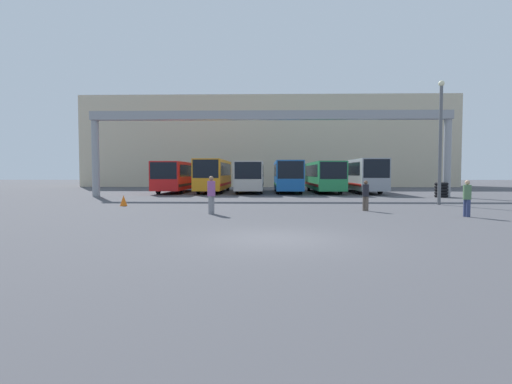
% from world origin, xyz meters
% --- Properties ---
extents(ground_plane, '(200.00, 200.00, 0.00)m').
position_xyz_m(ground_plane, '(0.00, 0.00, 0.00)').
color(ground_plane, '#47474C').
extents(building_backdrop, '(52.68, 12.00, 12.73)m').
position_xyz_m(building_backdrop, '(0.00, 49.26, 6.37)').
color(building_backdrop, beige).
rests_on(building_backdrop, ground).
extents(overhead_gantry, '(29.37, 0.80, 6.99)m').
position_xyz_m(overhead_gantry, '(0.00, 20.90, 5.88)').
color(overhead_gantry, gray).
rests_on(overhead_gantry, ground).
extents(bus_slot_0, '(2.58, 10.91, 3.00)m').
position_xyz_m(bus_slot_0, '(-9.24, 28.17, 1.73)').
color(bus_slot_0, red).
rests_on(bus_slot_0, ground).
extents(bus_slot_1, '(2.49, 11.57, 3.22)m').
position_xyz_m(bus_slot_1, '(-5.54, 28.51, 1.86)').
color(bus_slot_1, orange).
rests_on(bus_slot_1, ground).
extents(bus_slot_2, '(2.57, 10.58, 3.02)m').
position_xyz_m(bus_slot_2, '(-1.85, 28.01, 1.74)').
color(bus_slot_2, beige).
rests_on(bus_slot_2, ground).
extents(bus_slot_3, '(2.47, 10.46, 3.08)m').
position_xyz_m(bus_slot_3, '(1.85, 27.95, 1.78)').
color(bus_slot_3, '#1959A5').
rests_on(bus_slot_3, ground).
extents(bus_slot_4, '(2.56, 12.13, 3.01)m').
position_xyz_m(bus_slot_4, '(5.54, 28.79, 1.74)').
color(bus_slot_4, '#268C4C').
rests_on(bus_slot_4, ground).
extents(bus_slot_5, '(2.49, 12.09, 3.25)m').
position_xyz_m(bus_slot_5, '(9.24, 28.76, 1.87)').
color(bus_slot_5, '#999EA5').
rests_on(bus_slot_5, ground).
extents(pedestrian_far_center, '(0.34, 0.34, 1.64)m').
position_xyz_m(pedestrian_far_center, '(8.68, 6.13, 0.87)').
color(pedestrian_far_center, navy).
rests_on(pedestrian_far_center, ground).
extents(pedestrian_mid_right, '(0.33, 0.33, 1.57)m').
position_xyz_m(pedestrian_mid_right, '(4.86, 8.84, 0.83)').
color(pedestrian_mid_right, brown).
rests_on(pedestrian_mid_right, ground).
extents(pedestrian_mid_left, '(0.38, 0.38, 1.81)m').
position_xyz_m(pedestrian_mid_left, '(-2.89, 7.07, 0.96)').
color(pedestrian_mid_left, gray).
rests_on(pedestrian_mid_left, ground).
extents(traffic_cone, '(0.42, 0.42, 0.64)m').
position_xyz_m(traffic_cone, '(-8.73, 11.54, 0.32)').
color(traffic_cone, orange).
rests_on(traffic_cone, ground).
extents(tire_stack, '(1.04, 1.04, 1.20)m').
position_xyz_m(tire_stack, '(13.77, 20.45, 0.60)').
color(tire_stack, black).
rests_on(tire_stack, ground).
extents(lamp_post, '(0.36, 0.36, 7.57)m').
position_xyz_m(lamp_post, '(10.38, 12.95, 4.14)').
color(lamp_post, '#595B60').
rests_on(lamp_post, ground).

